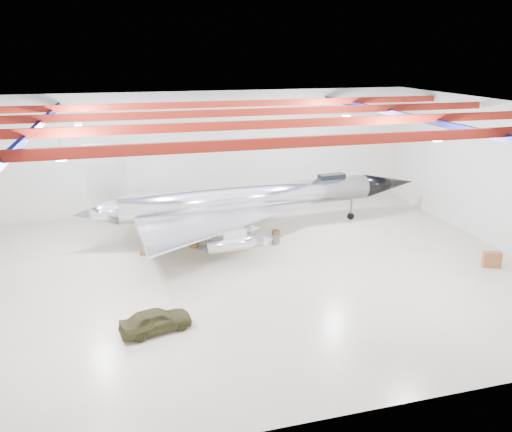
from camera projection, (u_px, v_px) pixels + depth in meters
name	position (u px, v px, depth m)	size (l,w,h in m)	color
floor	(242.00, 271.00, 34.23)	(40.00, 40.00, 0.00)	#C1B699
wall_back	(203.00, 152.00, 46.25)	(40.00, 40.00, 0.00)	silver
wall_right	(499.00, 175.00, 37.48)	(30.00, 30.00, 0.00)	silver
ceiling	(240.00, 109.00, 30.78)	(40.00, 40.00, 0.00)	#0A0F38
ceiling_structure	(240.00, 120.00, 30.99)	(39.50, 29.50, 1.08)	maroon
jet_aircraft	(250.00, 201.00, 40.89)	(29.77, 18.31, 8.11)	silver
jeep	(156.00, 320.00, 26.72)	(1.55, 3.84, 1.31)	#3C3A1E
desk	(492.00, 259.00, 34.81)	(1.19, 0.59, 1.09)	brown
crate_ply	(143.00, 253.00, 36.94)	(0.48, 0.38, 0.33)	olive
toolbox_red	(223.00, 228.00, 42.32)	(0.40, 0.32, 0.28)	maroon
engine_drum	(275.00, 241.00, 38.98)	(0.55, 0.55, 0.50)	#59595B
parts_bin	(276.00, 232.00, 41.01)	(0.55, 0.44, 0.38)	olive
tool_chest	(277.00, 240.00, 39.28)	(0.45, 0.45, 0.41)	maroon
oil_barrel	(194.00, 245.00, 38.37)	(0.63, 0.50, 0.44)	olive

